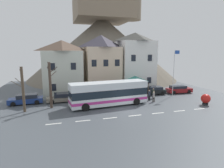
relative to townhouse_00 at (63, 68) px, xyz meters
name	(u,v)px	position (x,y,z in m)	size (l,w,h in m)	color
ground_plane	(129,111)	(7.54, -11.91, -4.63)	(40.00, 60.00, 0.07)	#474D54
townhouse_00	(63,68)	(0.00, 0.00, 0.00)	(6.36, 5.88, 9.20)	beige
townhouse_01	(101,64)	(6.90, 0.50, 0.53)	(5.95, 6.88, 10.27)	beige
townhouse_02	(135,62)	(13.39, 0.15, 0.81)	(6.27, 6.17, 10.83)	white
hilltop_castle	(102,46)	(11.38, 18.24, 4.37)	(40.15, 40.15, 22.83)	#665E51
transit_bus	(109,94)	(5.75, -9.02, -2.95)	(10.84, 3.66, 3.27)	white
bus_shelter	(135,79)	(11.23, -5.03, -1.72)	(3.60, 3.60, 3.41)	#473D33
parked_car_00	(26,99)	(-5.28, -5.02, -3.92)	(4.58, 2.03, 1.38)	navy
parked_car_01	(63,97)	(-0.31, -5.26, -3.96)	(4.43, 2.00, 1.30)	slate
parked_car_02	(154,90)	(15.06, -4.66, -3.94)	(4.06, 2.36, 1.35)	black
parked_car_03	(179,89)	(19.81, -4.99, -3.94)	(4.55, 2.07, 1.34)	maroon
pedestrian_00	(154,96)	(12.52, -9.15, -3.75)	(0.32, 0.29, 1.59)	#38332D
pedestrian_01	(149,95)	(12.27, -8.25, -3.71)	(0.37, 0.34, 1.63)	black
pedestrian_02	(153,93)	(13.44, -7.31, -3.71)	(0.35, 0.39, 1.66)	#2D2D38
pedestrian_03	(129,93)	(9.62, -6.61, -3.68)	(0.31, 0.31, 1.59)	black
public_bench	(131,91)	(11.40, -2.94, -4.14)	(1.41, 0.48, 0.87)	#473828
flagpole	(174,70)	(17.50, -6.60, -0.24)	(0.95, 0.10, 7.57)	silver
harbour_buoy	(206,99)	(18.69, -12.52, -3.76)	(1.27, 1.27, 1.52)	black
bare_tree_00	(23,89)	(-4.95, -8.77, -1.74)	(1.36, 1.57, 5.55)	brown
bare_tree_01	(50,84)	(-1.81, -8.00, -1.47)	(1.29, 1.81, 6.06)	#47382D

